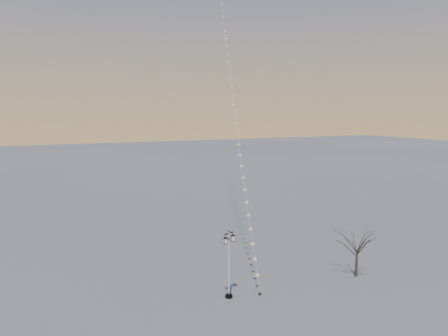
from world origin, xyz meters
TOP-DOWN VIEW (x-y plane):
  - ground at (0.00, 0.00)m, footprint 300.00×300.00m
  - street_lamp at (-2.24, 1.64)m, footprint 1.11×0.73m
  - bare_tree at (8.21, 0.95)m, footprint 2.25×2.25m
  - kite_train at (6.26, 18.93)m, footprint 13.39×36.27m

SIDE VIEW (x-z plane):
  - ground at x=0.00m, z-range 0.00..0.00m
  - street_lamp at x=-2.24m, z-range 0.25..4.91m
  - bare_tree at x=8.21m, z-range 0.72..4.45m
  - kite_train at x=6.26m, z-range -0.12..34.09m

